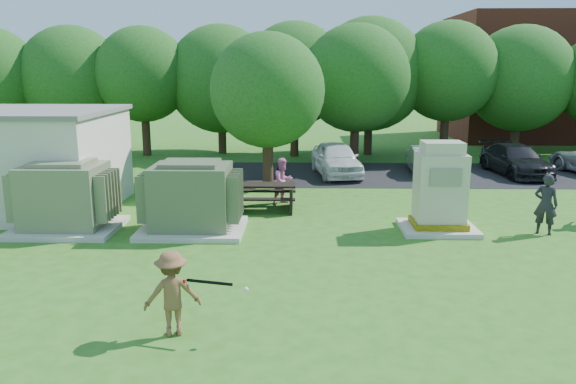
{
  "coord_description": "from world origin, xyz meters",
  "views": [
    {
      "loc": [
        0.35,
        -11.2,
        4.71
      ],
      "look_at": [
        0.0,
        4.0,
        1.3
      ],
      "focal_mm": 35.0,
      "sensor_mm": 36.0,
      "label": 1
    }
  ],
  "objects_px": {
    "picnic_table": "(265,194)",
    "car_dark": "(516,160)",
    "transformer_right": "(192,199)",
    "generator_cabinet": "(440,192)",
    "batter": "(172,293)",
    "person_at_picnic": "(283,181)",
    "car_white": "(336,159)",
    "car_silver_a": "(425,159)",
    "transformer_left": "(65,198)",
    "person_by_generator": "(546,204)"
  },
  "relations": [
    {
      "from": "person_at_picnic",
      "to": "car_silver_a",
      "type": "bearing_deg",
      "value": 2.84
    },
    {
      "from": "transformer_right",
      "to": "car_silver_a",
      "type": "xyz_separation_m",
      "value": [
        8.76,
        9.51,
        -0.35
      ]
    },
    {
      "from": "picnic_table",
      "to": "car_dark",
      "type": "distance_m",
      "value": 12.57
    },
    {
      "from": "picnic_table",
      "to": "batter",
      "type": "relative_size",
      "value": 1.32
    },
    {
      "from": "person_by_generator",
      "to": "person_at_picnic",
      "type": "xyz_separation_m",
      "value": [
        -7.6,
        3.49,
        -0.07
      ]
    },
    {
      "from": "car_silver_a",
      "to": "car_dark",
      "type": "xyz_separation_m",
      "value": [
        3.92,
        -0.41,
        0.04
      ]
    },
    {
      "from": "transformer_left",
      "to": "batter",
      "type": "relative_size",
      "value": 1.92
    },
    {
      "from": "person_at_picnic",
      "to": "car_white",
      "type": "distance_m",
      "value": 5.76
    },
    {
      "from": "batter",
      "to": "person_by_generator",
      "type": "height_order",
      "value": "person_by_generator"
    },
    {
      "from": "generator_cabinet",
      "to": "person_by_generator",
      "type": "relative_size",
      "value": 1.5
    },
    {
      "from": "transformer_right",
      "to": "generator_cabinet",
      "type": "distance_m",
      "value": 7.18
    },
    {
      "from": "car_silver_a",
      "to": "person_by_generator",
      "type": "bearing_deg",
      "value": 101.56
    },
    {
      "from": "car_white",
      "to": "picnic_table",
      "type": "bearing_deg",
      "value": -122.81
    },
    {
      "from": "person_by_generator",
      "to": "generator_cabinet",
      "type": "bearing_deg",
      "value": 22.35
    },
    {
      "from": "picnic_table",
      "to": "person_by_generator",
      "type": "bearing_deg",
      "value": -17.63
    },
    {
      "from": "batter",
      "to": "car_white",
      "type": "distance_m",
      "value": 15.7
    },
    {
      "from": "generator_cabinet",
      "to": "car_silver_a",
      "type": "bearing_deg",
      "value": 80.32
    },
    {
      "from": "car_silver_a",
      "to": "car_dark",
      "type": "height_order",
      "value": "car_dark"
    },
    {
      "from": "batter",
      "to": "car_silver_a",
      "type": "bearing_deg",
      "value": -131.86
    },
    {
      "from": "car_silver_a",
      "to": "transformer_left",
      "type": "bearing_deg",
      "value": 40.75
    },
    {
      "from": "person_at_picnic",
      "to": "car_dark",
      "type": "relative_size",
      "value": 0.36
    },
    {
      "from": "transformer_left",
      "to": "generator_cabinet",
      "type": "height_order",
      "value": "generator_cabinet"
    },
    {
      "from": "transformer_left",
      "to": "car_silver_a",
      "type": "distance_m",
      "value": 15.68
    },
    {
      "from": "picnic_table",
      "to": "car_dark",
      "type": "relative_size",
      "value": 0.45
    },
    {
      "from": "person_at_picnic",
      "to": "person_by_generator",
      "type": "bearing_deg",
      "value": -66.09
    },
    {
      "from": "person_by_generator",
      "to": "batter",
      "type": "bearing_deg",
      "value": 62.06
    },
    {
      "from": "car_dark",
      "to": "batter",
      "type": "bearing_deg",
      "value": -133.06
    },
    {
      "from": "batter",
      "to": "person_at_picnic",
      "type": "bearing_deg",
      "value": -115.08
    },
    {
      "from": "batter",
      "to": "person_at_picnic",
      "type": "xyz_separation_m",
      "value": [
        1.65,
        9.9,
        0.03
      ]
    },
    {
      "from": "car_white",
      "to": "car_silver_a",
      "type": "distance_m",
      "value": 4.12
    },
    {
      "from": "generator_cabinet",
      "to": "transformer_left",
      "type": "bearing_deg",
      "value": -178.87
    },
    {
      "from": "transformer_right",
      "to": "car_white",
      "type": "distance_m",
      "value": 9.97
    },
    {
      "from": "transformer_left",
      "to": "car_dark",
      "type": "relative_size",
      "value": 0.66
    },
    {
      "from": "person_by_generator",
      "to": "picnic_table",
      "type": "bearing_deg",
      "value": 9.73
    },
    {
      "from": "transformer_left",
      "to": "transformer_right",
      "type": "height_order",
      "value": "same"
    },
    {
      "from": "transformer_left",
      "to": "car_silver_a",
      "type": "relative_size",
      "value": 0.8
    },
    {
      "from": "generator_cabinet",
      "to": "person_by_generator",
      "type": "xyz_separation_m",
      "value": [
        2.96,
        -0.26,
        -0.27
      ]
    },
    {
      "from": "generator_cabinet",
      "to": "car_dark",
      "type": "xyz_separation_m",
      "value": [
        5.51,
        8.89,
        -0.49
      ]
    },
    {
      "from": "person_by_generator",
      "to": "car_silver_a",
      "type": "height_order",
      "value": "person_by_generator"
    },
    {
      "from": "transformer_left",
      "to": "picnic_table",
      "type": "xyz_separation_m",
      "value": [
        5.64,
        2.56,
        -0.42
      ]
    },
    {
      "from": "picnic_table",
      "to": "car_white",
      "type": "bearing_deg",
      "value": 66.02
    },
    {
      "from": "transformer_right",
      "to": "batter",
      "type": "distance_m",
      "value": 6.51
    },
    {
      "from": "person_by_generator",
      "to": "car_dark",
      "type": "height_order",
      "value": "person_by_generator"
    },
    {
      "from": "generator_cabinet",
      "to": "picnic_table",
      "type": "distance_m",
      "value": 5.77
    },
    {
      "from": "person_by_generator",
      "to": "car_white",
      "type": "relative_size",
      "value": 0.41
    },
    {
      "from": "car_silver_a",
      "to": "transformer_right",
      "type": "bearing_deg",
      "value": 50.74
    },
    {
      "from": "car_silver_a",
      "to": "person_at_picnic",
      "type": "bearing_deg",
      "value": 47.64
    },
    {
      "from": "car_dark",
      "to": "transformer_right",
      "type": "bearing_deg",
      "value": -150.2
    },
    {
      "from": "transformer_right",
      "to": "generator_cabinet",
      "type": "height_order",
      "value": "generator_cabinet"
    },
    {
      "from": "batter",
      "to": "car_silver_a",
      "type": "xyz_separation_m",
      "value": [
        7.88,
        15.97,
        -0.16
      ]
    }
  ]
}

